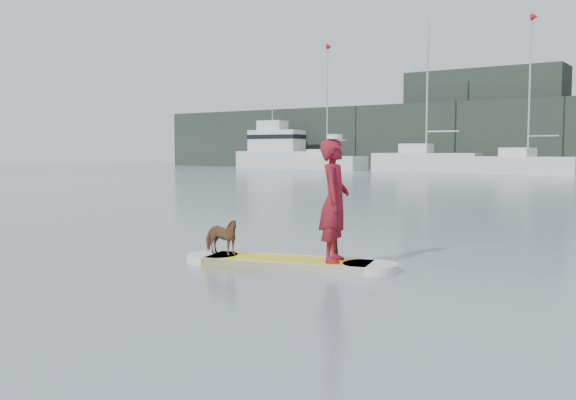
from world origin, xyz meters
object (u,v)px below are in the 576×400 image
Objects in this scene: sailboat_d at (527,163)px; sailboat_c at (425,161)px; paddler at (334,201)px; motor_yacht_b at (281,151)px; dog at (221,237)px; paddleboard at (288,263)px; sailboat_b at (326,161)px.

sailboat_c is at bearing -179.49° from sailboat_d.
motor_yacht_b is (-31.44, 42.79, 0.71)m from paddler.
sailboat_d is at bearing 3.35° from dog.
sailboat_c is 8.66m from sailboat_d.
sailboat_d reaches higher than motor_yacht_b.
sailboat_c is (-14.38, 42.22, 0.51)m from dog.
paddleboard is 52.88m from motor_yacht_b.
motor_yacht_b reaches higher than paddler.
sailboat_b is at bearing 24.61° from dog.
motor_yacht_b is at bearing -174.99° from sailboat_d.
paddler is 0.19× the size of motor_yacht_b.
dog is 0.06× the size of sailboat_d.
dog is 0.06× the size of sailboat_b.
paddler is 53.10m from motor_yacht_b.
motor_yacht_b is at bearing 29.56° from dog.
sailboat_b is 5.68m from motor_yacht_b.
sailboat_b reaches higher than dog.
paddleboard is 0.26× the size of sailboat_c.
paddler is at bearing -49.98° from sailboat_b.
motor_yacht_b reaches higher than dog.
paddleboard is at bearing -50.77° from sailboat_b.
paddleboard is 44.69m from sailboat_c.
sailboat_d is (18.24, -2.06, 0.03)m from sailboat_b.
motor_yacht_b is at bearing 14.73° from paddler.
paddler is (0.69, 0.19, 0.95)m from paddleboard.
paddleboard is at bearing -75.02° from sailboat_c.
paddleboard is 1.16m from dog.
sailboat_c is 15.36m from motor_yacht_b.
sailboat_c is 1.07× the size of sailboat_d.
paddleboard is at bearing 83.81° from paddler.
sailboat_d reaches higher than sailboat_b.
dog is 0.07× the size of motor_yacht_b.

